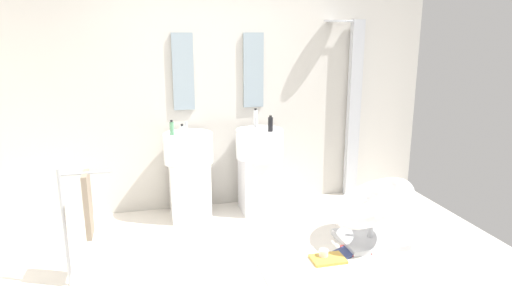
# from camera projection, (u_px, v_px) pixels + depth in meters

# --- Properties ---
(ground_plane) EXTENTS (4.80, 3.60, 0.04)m
(ground_plane) POSITION_uv_depth(u_px,v_px,m) (255.00, 276.00, 3.71)
(ground_plane) COLOR silver
(rear_partition) EXTENTS (4.80, 0.10, 2.60)m
(rear_partition) POSITION_uv_depth(u_px,v_px,m) (218.00, 90.00, 4.94)
(rear_partition) COLOR beige
(rear_partition) RESTS_ON ground_plane
(pedestal_sink_left) EXTENTS (0.50, 0.50, 1.01)m
(pedestal_sink_left) POSITION_uv_depth(u_px,v_px,m) (189.00, 171.00, 4.72)
(pedestal_sink_left) COLOR white
(pedestal_sink_left) RESTS_ON ground_plane
(pedestal_sink_right) EXTENTS (0.50, 0.50, 1.01)m
(pedestal_sink_right) POSITION_uv_depth(u_px,v_px,m) (260.00, 166.00, 4.90)
(pedestal_sink_right) COLOR white
(pedestal_sink_right) RESTS_ON ground_plane
(vanity_mirror_left) EXTENTS (0.22, 0.03, 0.80)m
(vanity_mirror_left) POSITION_uv_depth(u_px,v_px,m) (183.00, 72.00, 4.74)
(vanity_mirror_left) COLOR #8C9EA8
(vanity_mirror_right) EXTENTS (0.22, 0.03, 0.80)m
(vanity_mirror_right) POSITION_uv_depth(u_px,v_px,m) (253.00, 70.00, 4.92)
(vanity_mirror_right) COLOR #8C9EA8
(shower_column) EXTENTS (0.49, 0.24, 2.05)m
(shower_column) POSITION_uv_depth(u_px,v_px,m) (353.00, 106.00, 5.25)
(shower_column) COLOR #B7BABF
(shower_column) RESTS_ON ground_plane
(lounge_chair) EXTENTS (1.03, 1.03, 0.65)m
(lounge_chair) POSITION_uv_depth(u_px,v_px,m) (372.00, 208.00, 4.16)
(lounge_chair) COLOR #B7BABF
(lounge_chair) RESTS_ON ground_plane
(towel_rack) EXTENTS (0.37, 0.22, 0.95)m
(towel_rack) POSITION_uv_depth(u_px,v_px,m) (84.00, 208.00, 3.42)
(towel_rack) COLOR #B7BABF
(towel_rack) RESTS_ON ground_plane
(area_rug) EXTENTS (1.28, 0.60, 0.01)m
(area_rug) POSITION_uv_depth(u_px,v_px,m) (333.00, 261.00, 3.89)
(area_rug) COLOR white
(area_rug) RESTS_ON ground_plane
(magazine_navy) EXTENTS (0.28, 0.25, 0.02)m
(magazine_navy) POSITION_uv_depth(u_px,v_px,m) (348.00, 251.00, 4.04)
(magazine_navy) COLOR navy
(magazine_navy) RESTS_ON area_rug
(magazine_red) EXTENTS (0.23, 0.22, 0.02)m
(magazine_red) POSITION_uv_depth(u_px,v_px,m) (356.00, 250.00, 4.06)
(magazine_red) COLOR #B73838
(magazine_red) RESTS_ON area_rug
(magazine_ochre) EXTENTS (0.29, 0.21, 0.02)m
(magazine_ochre) POSITION_uv_depth(u_px,v_px,m) (328.00, 259.00, 3.90)
(magazine_ochre) COLOR gold
(magazine_ochre) RESTS_ON area_rug
(coffee_mug) EXTENTS (0.08, 0.08, 0.08)m
(coffee_mug) POSITION_uv_depth(u_px,v_px,m) (324.00, 254.00, 3.92)
(coffee_mug) COLOR white
(coffee_mug) RESTS_ON area_rug
(soap_bottle_clear) EXTENTS (0.04, 0.04, 0.12)m
(soap_bottle_clear) POSITION_uv_depth(u_px,v_px,m) (182.00, 131.00, 4.49)
(soap_bottle_clear) COLOR silver
(soap_bottle_clear) RESTS_ON pedestal_sink_left
(soap_bottle_white) EXTENTS (0.05, 0.05, 0.20)m
(soap_bottle_white) POSITION_uv_depth(u_px,v_px,m) (256.00, 118.00, 4.95)
(soap_bottle_white) COLOR white
(soap_bottle_white) RESTS_ON pedestal_sink_right
(soap_bottle_green) EXTENTS (0.04, 0.04, 0.15)m
(soap_bottle_green) POSITION_uv_depth(u_px,v_px,m) (172.00, 128.00, 4.54)
(soap_bottle_green) COLOR #59996B
(soap_bottle_green) RESTS_ON pedestal_sink_left
(soap_bottle_black) EXTENTS (0.05, 0.05, 0.17)m
(soap_bottle_black) POSITION_uv_depth(u_px,v_px,m) (270.00, 124.00, 4.70)
(soap_bottle_black) COLOR black
(soap_bottle_black) RESTS_ON pedestal_sink_right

